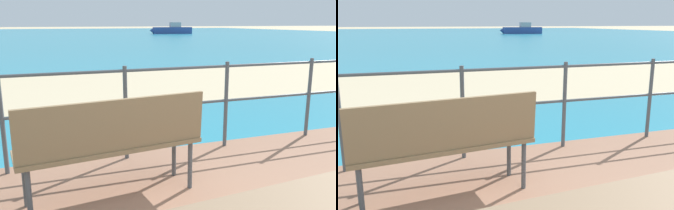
% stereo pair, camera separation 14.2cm
% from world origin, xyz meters
% --- Properties ---
extents(sea_water, '(90.00, 90.00, 0.01)m').
position_xyz_m(sea_water, '(0.00, 40.00, 0.01)').
color(sea_water, teal).
rests_on(sea_water, ground).
extents(beach_strip, '(54.09, 5.99, 0.01)m').
position_xyz_m(beach_strip, '(0.00, 7.36, 0.01)').
color(beach_strip, beige).
rests_on(beach_strip, ground).
extents(park_bench, '(1.51, 0.58, 0.87)m').
position_xyz_m(park_bench, '(-0.90, 1.55, 0.59)').
color(park_bench, '#8C704C').
rests_on(park_bench, patio_paving).
extents(railing_fence, '(5.94, 0.04, 0.99)m').
position_xyz_m(railing_fence, '(0.00, 2.45, 0.68)').
color(railing_fence, '#4C5156').
rests_on(railing_fence, patio_paving).
extents(boat_near, '(5.57, 1.70, 1.44)m').
position_xyz_m(boat_near, '(15.25, 43.34, 0.52)').
color(boat_near, '#2D478C').
rests_on(boat_near, sea_water).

